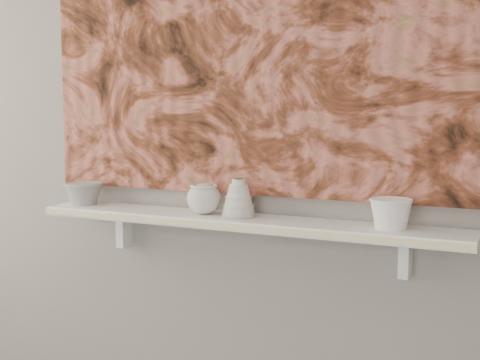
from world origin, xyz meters
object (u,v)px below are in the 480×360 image
Objects in this scene: bell_vessel at (239,198)px; bowl_grey at (84,193)px; cup_cream at (204,199)px; bowl_white at (391,214)px; shelf at (242,222)px; painting at (253,19)px.

bowl_grey is at bearing 180.00° from bell_vessel.
cup_cream is 0.91× the size of bell_vessel.
bowl_white is (0.47, 0.00, -0.02)m from bell_vessel.
cup_cream is at bearing 180.00° from bowl_white.
cup_cream is (-0.13, 0.00, 0.06)m from shelf.
cup_cream reaches higher than shelf.
shelf is at bearing 0.00° from bowl_grey.
shelf is at bearing 0.00° from bell_vessel.
bowl_white is (1.07, 0.00, 0.00)m from bowl_grey.
painting is 0.84m from bowl_grey.
shelf is at bearing 180.00° from bowl_white.
bowl_grey is at bearing -172.50° from painting.
bowl_grey is at bearing 180.00° from shelf.
bell_vessel is at bearing 180.00° from shelf.
painting reaches higher than cup_cream.
cup_cream is at bearing 0.00° from bowl_grey.
shelf is 10.19× the size of bowl_grey.
bowl_grey is 0.60m from bell_vessel.
bowl_white is (0.46, -0.08, -0.57)m from painting.
bell_vessel is 0.47m from bowl_white.
bowl_grey is at bearing 180.00° from bowl_white.
shelf is 0.46m from bowl_white.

